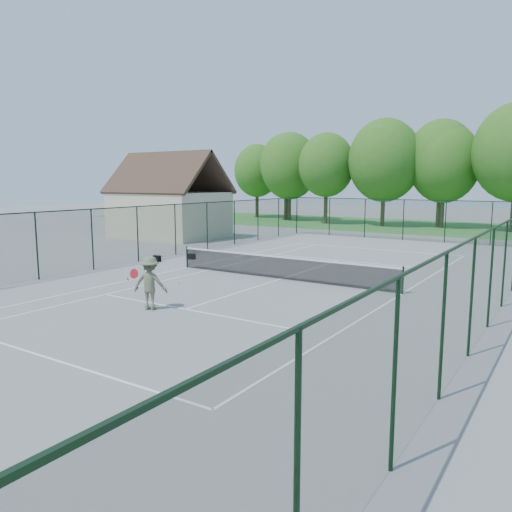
{
  "coord_description": "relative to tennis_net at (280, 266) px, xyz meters",
  "views": [
    {
      "loc": [
        11.13,
        -18.98,
        4.35
      ],
      "look_at": [
        0.0,
        -2.0,
        1.3
      ],
      "focal_mm": 35.0,
      "sensor_mm": 36.0,
      "label": 1
    }
  ],
  "objects": [
    {
      "name": "sports_bag_a",
      "position": [
        -8.16,
        0.56,
        -0.41
      ],
      "size": [
        0.43,
        0.28,
        0.33
      ],
      "primitive_type": "cube",
      "rotation": [
        0.0,
        0.0,
        -0.07
      ],
      "color": "black",
      "rests_on": "ground"
    },
    {
      "name": "tennis_net",
      "position": [
        0.0,
        0.0,
        0.0
      ],
      "size": [
        11.08,
        0.08,
        1.1
      ],
      "color": "black",
      "rests_on": "ground"
    },
    {
      "name": "court_lines",
      "position": [
        0.0,
        0.0,
        -0.57
      ],
      "size": [
        11.05,
        23.85,
        0.01
      ],
      "color": "white",
      "rests_on": "ground"
    },
    {
      "name": "fence_enclosure",
      "position": [
        0.0,
        0.0,
        0.98
      ],
      "size": [
        18.05,
        36.05,
        3.02
      ],
      "color": "#1A3B21",
      "rests_on": "ground"
    },
    {
      "name": "sports_bag_b",
      "position": [
        -7.1,
        2.24,
        -0.42
      ],
      "size": [
        0.39,
        0.25,
        0.3
      ],
      "primitive_type": "cube",
      "rotation": [
        0.0,
        0.0,
        -0.03
      ],
      "color": "black",
      "rests_on": "ground"
    },
    {
      "name": "grass_far",
      "position": [
        0.0,
        30.0,
        -0.57
      ],
      "size": [
        80.0,
        16.0,
        0.01
      ],
      "primitive_type": "cube",
      "color": "#3C8538",
      "rests_on": "ground"
    },
    {
      "name": "utility_building",
      "position": [
        -16.0,
        10.0,
        2.54
      ],
      "size": [
        8.6,
        6.27,
        6.63
      ],
      "color": "beige",
      "rests_on": "ground"
    },
    {
      "name": "ground",
      "position": [
        0.0,
        0.0,
        -0.58
      ],
      "size": [
        140.0,
        140.0,
        0.0
      ],
      "primitive_type": "plane",
      "color": "gray",
      "rests_on": "ground"
    },
    {
      "name": "tennis_player",
      "position": [
        -1.02,
        -7.03,
        0.34
      ],
      "size": [
        1.86,
        1.07,
        1.84
      ],
      "color": "#646A4D",
      "rests_on": "ground"
    },
    {
      "name": "tree_line_far",
      "position": [
        0.0,
        30.0,
        5.42
      ],
      "size": [
        39.4,
        6.4,
        9.7
      ],
      "color": "#45331F",
      "rests_on": "ground"
    }
  ]
}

